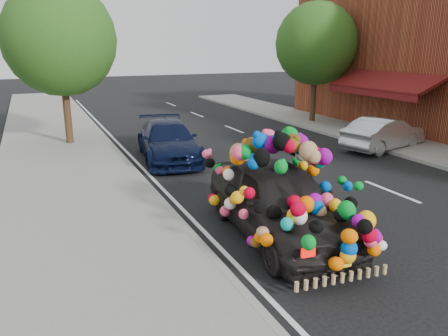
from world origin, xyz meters
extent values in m
plane|color=black|center=(0.00, 0.00, 0.00)|extent=(100.00, 100.00, 0.00)
cube|color=gray|center=(-4.30, 0.00, 0.06)|extent=(4.00, 60.00, 0.12)
cube|color=gray|center=(-2.35, 0.00, 0.07)|extent=(0.15, 60.00, 0.13)
cube|color=gray|center=(8.20, 3.00, 0.06)|extent=(3.00, 40.00, 0.12)
cube|color=#5B1111|center=(8.70, 6.00, 2.35)|extent=(1.62, 5.20, 0.75)
cube|color=#5B1111|center=(7.95, 6.00, 1.95)|extent=(0.06, 5.20, 0.35)
cylinder|color=#332114|center=(-3.80, 9.50, 1.36)|extent=(0.28, 0.28, 2.73)
sphere|color=#225316|center=(-3.80, 9.50, 4.03)|extent=(4.20, 4.20, 4.20)
cylinder|color=#332114|center=(8.00, 10.00, 1.32)|extent=(0.28, 0.28, 2.64)
sphere|color=#225316|center=(8.00, 10.00, 3.90)|extent=(4.00, 4.00, 4.00)
imported|color=black|center=(-0.67, -1.20, 0.77)|extent=(2.16, 4.62, 1.53)
cube|color=red|center=(-1.46, -3.41, 0.78)|extent=(0.22, 0.08, 0.14)
cube|color=red|center=(-0.24, -3.51, 0.78)|extent=(0.22, 0.08, 0.14)
cube|color=yellow|center=(-0.85, -3.47, 0.48)|extent=(0.34, 0.07, 0.12)
imported|color=black|center=(-0.88, 5.80, 0.65)|extent=(2.42, 4.69, 1.30)
imported|color=#B2B6BA|center=(7.00, 3.95, 0.61)|extent=(3.93, 2.17, 1.23)
camera|label=1|loc=(-5.07, -8.40, 3.80)|focal=35.00mm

